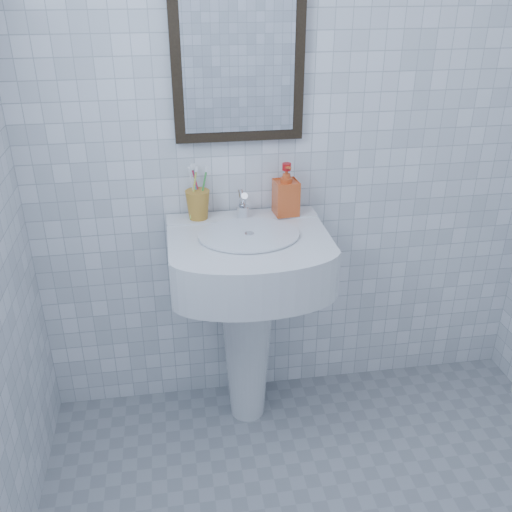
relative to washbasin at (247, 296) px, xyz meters
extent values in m
cube|color=white|center=(0.23, 0.21, 0.61)|extent=(2.20, 0.02, 2.50)
cone|color=white|center=(0.00, 0.03, -0.25)|extent=(0.24, 0.24, 0.77)
cube|color=white|center=(0.00, -0.03, 0.21)|extent=(0.62, 0.44, 0.19)
cube|color=white|center=(0.00, 0.14, 0.29)|extent=(0.62, 0.11, 0.03)
cylinder|color=white|center=(0.00, -0.06, 0.31)|extent=(0.38, 0.38, 0.01)
cylinder|color=silver|center=(0.00, 0.11, 0.33)|extent=(0.05, 0.05, 0.05)
cylinder|color=silver|center=(0.00, 0.10, 0.39)|extent=(0.03, 0.10, 0.08)
cylinder|color=silver|center=(0.00, 0.13, 0.37)|extent=(0.03, 0.05, 0.09)
imported|color=#BA3712|center=(0.18, 0.13, 0.41)|extent=(0.10, 0.11, 0.21)
cube|color=black|center=(0.00, 0.19, 0.91)|extent=(0.50, 0.04, 0.62)
cube|color=white|center=(0.00, 0.17, 0.91)|extent=(0.42, 0.00, 0.54)
camera|label=1|loc=(-0.28, -2.00, 1.21)|focal=40.00mm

